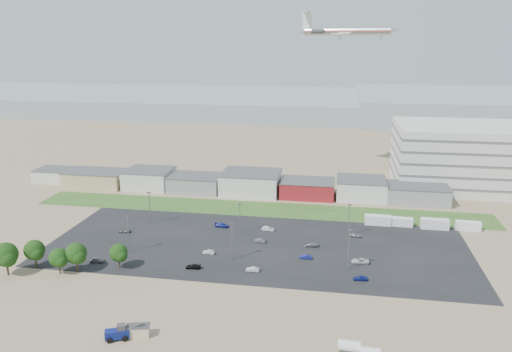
% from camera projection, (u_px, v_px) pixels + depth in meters
% --- Properties ---
extents(ground, '(700.00, 700.00, 0.00)m').
position_uv_depth(ground, '(224.00, 274.00, 125.92)').
color(ground, '#877656').
rests_on(ground, ground).
extents(parking_lot, '(120.00, 50.00, 0.01)m').
position_uv_depth(parking_lot, '(257.00, 245.00, 144.15)').
color(parking_lot, black).
rests_on(parking_lot, ground).
extents(grass_strip, '(160.00, 16.00, 0.02)m').
position_uv_depth(grass_strip, '(258.00, 209.00, 175.42)').
color(grass_strip, '#395520').
rests_on(grass_strip, ground).
extents(hills_backdrop, '(700.00, 200.00, 9.00)m').
position_uv_depth(hills_backdrop, '(357.00, 107.00, 418.11)').
color(hills_backdrop, gray).
rests_on(hills_backdrop, ground).
extents(building_row, '(170.00, 20.00, 8.00)m').
position_uv_depth(building_row, '(223.00, 181.00, 195.24)').
color(building_row, silver).
rests_on(building_row, ground).
extents(parking_garage, '(80.00, 40.00, 25.00)m').
position_uv_depth(parking_garage, '(499.00, 157.00, 198.48)').
color(parking_garage, silver).
rests_on(parking_garage, ground).
extents(portable_shed, '(5.09, 3.42, 2.35)m').
position_uv_depth(portable_shed, '(138.00, 331.00, 99.19)').
color(portable_shed, beige).
rests_on(portable_shed, ground).
extents(telehandler, '(7.93, 5.22, 3.14)m').
position_uv_depth(telehandler, '(117.00, 332.00, 98.01)').
color(telehandler, navy).
rests_on(telehandler, ground).
extents(storage_tank_nw, '(4.29, 2.34, 2.50)m').
position_uv_depth(storage_tank_nw, '(349.00, 346.00, 94.17)').
color(storage_tank_nw, silver).
rests_on(storage_tank_nw, ground).
extents(storage_tank_ne, '(3.89, 2.12, 2.27)m').
position_uv_depth(storage_tank_ne, '(370.00, 352.00, 92.41)').
color(storage_tank_ne, silver).
rests_on(storage_tank_ne, ground).
extents(box_trailer_a, '(8.30, 2.72, 3.10)m').
position_uv_depth(box_trailer_a, '(378.00, 220.00, 159.88)').
color(box_trailer_a, silver).
rests_on(box_trailer_a, ground).
extents(box_trailer_b, '(7.42, 2.51, 2.76)m').
position_uv_depth(box_trailer_b, '(401.00, 222.00, 158.82)').
color(box_trailer_b, silver).
rests_on(box_trailer_b, ground).
extents(box_trailer_c, '(8.52, 2.67, 3.19)m').
position_uv_depth(box_trailer_c, '(435.00, 224.00, 156.40)').
color(box_trailer_c, silver).
rests_on(box_trailer_c, ground).
extents(box_trailer_d, '(7.64, 2.76, 2.82)m').
position_uv_depth(box_trailer_d, '(468.00, 226.00, 155.27)').
color(box_trailer_d, silver).
rests_on(box_trailer_d, ground).
extents(tree_far_left, '(6.49, 6.49, 9.73)m').
position_uv_depth(tree_far_left, '(6.00, 257.00, 124.43)').
color(tree_far_left, black).
rests_on(tree_far_left, ground).
extents(tree_left, '(5.63, 5.63, 8.45)m').
position_uv_depth(tree_left, '(35.00, 252.00, 128.94)').
color(tree_left, black).
rests_on(tree_left, ground).
extents(tree_mid, '(5.12, 5.12, 7.69)m').
position_uv_depth(tree_mid, '(59.00, 260.00, 125.42)').
color(tree_mid, black).
rests_on(tree_mid, ground).
extents(tree_right, '(5.82, 5.82, 8.72)m').
position_uv_depth(tree_right, '(76.00, 255.00, 126.60)').
color(tree_right, black).
rests_on(tree_right, ground).
extents(tree_near, '(4.99, 4.99, 7.49)m').
position_uv_depth(tree_near, '(119.00, 255.00, 128.64)').
color(tree_near, black).
rests_on(tree_near, ground).
extents(lightpole_front_l, '(1.25, 0.52, 10.65)m').
position_uv_depth(lightpole_front_l, '(128.00, 235.00, 137.78)').
color(lightpole_front_l, slate).
rests_on(lightpole_front_l, ground).
extents(lightpole_front_m, '(1.22, 0.51, 10.40)m').
position_uv_depth(lightpole_front_m, '(232.00, 241.00, 133.30)').
color(lightpole_front_m, slate).
rests_on(lightpole_front_m, ground).
extents(lightpole_front_r, '(1.28, 0.53, 10.90)m').
position_uv_depth(lightpole_front_r, '(349.00, 250.00, 127.24)').
color(lightpole_front_r, slate).
rests_on(lightpole_front_r, ground).
extents(lightpole_back_l, '(1.27, 0.53, 10.76)m').
position_uv_depth(lightpole_back_l, '(150.00, 208.00, 159.58)').
color(lightpole_back_l, slate).
rests_on(lightpole_back_l, ground).
extents(lightpole_back_m, '(1.12, 0.47, 9.53)m').
position_uv_depth(lightpole_back_m, '(240.00, 219.00, 151.90)').
color(lightpole_back_m, slate).
rests_on(lightpole_back_m, ground).
extents(lightpole_back_r, '(1.18, 0.49, 10.00)m').
position_uv_depth(lightpole_back_r, '(349.00, 220.00, 149.84)').
color(lightpole_back_r, slate).
rests_on(lightpole_back_r, ground).
extents(airliner, '(48.09, 37.57, 12.69)m').
position_uv_depth(airliner, '(347.00, 31.00, 203.17)').
color(airliner, silver).
extents(parked_car_0, '(4.91, 2.60, 1.31)m').
position_uv_depth(parked_car_0, '(360.00, 261.00, 132.11)').
color(parked_car_0, silver).
rests_on(parked_car_0, ground).
extents(parked_car_1, '(3.35, 1.19, 1.10)m').
position_uv_depth(parked_car_1, '(306.00, 257.00, 134.92)').
color(parked_car_1, navy).
rests_on(parked_car_1, ground).
extents(parked_car_2, '(3.60, 1.73, 1.19)m').
position_uv_depth(parked_car_2, '(360.00, 278.00, 122.72)').
color(parked_car_2, navy).
rests_on(parked_car_2, ground).
extents(parked_car_3, '(3.99, 1.80, 1.13)m').
position_uv_depth(parked_car_3, '(193.00, 266.00, 129.09)').
color(parked_car_3, black).
rests_on(parked_car_3, ground).
extents(parked_car_4, '(3.32, 1.21, 1.09)m').
position_uv_depth(parked_car_4, '(209.00, 252.00, 138.06)').
color(parked_car_4, silver).
rests_on(parked_car_4, ground).
extents(parked_car_5, '(3.63, 1.59, 1.22)m').
position_uv_depth(parked_car_5, '(125.00, 231.00, 153.56)').
color(parked_car_5, '#595B5E').
rests_on(parked_car_5, ground).
extents(parked_car_6, '(4.66, 2.31, 1.30)m').
position_uv_depth(parked_car_6, '(222.00, 225.00, 158.01)').
color(parked_car_6, navy).
rests_on(parked_car_6, ground).
extents(parked_car_7, '(3.52, 1.46, 1.13)m').
position_uv_depth(parked_car_7, '(260.00, 240.00, 145.99)').
color(parked_car_7, '#595B5E').
rests_on(parked_car_7, ground).
extents(parked_car_8, '(3.62, 1.80, 1.18)m').
position_uv_depth(parked_car_8, '(356.00, 235.00, 150.01)').
color(parked_car_8, '#A5A5AA').
rests_on(parked_car_8, ground).
extents(parked_car_10, '(4.45, 2.16, 1.25)m').
position_uv_depth(parked_car_10, '(97.00, 260.00, 132.75)').
color(parked_car_10, '#595B5E').
rests_on(parked_car_10, ground).
extents(parked_car_11, '(3.99, 1.44, 1.31)m').
position_uv_depth(parked_car_11, '(268.00, 229.00, 154.93)').
color(parked_car_11, silver).
rests_on(parked_car_11, ground).
extents(parked_car_12, '(3.96, 1.81, 1.12)m').
position_uv_depth(parked_car_12, '(311.00, 245.00, 142.92)').
color(parked_car_12, '#A5A5AA').
rests_on(parked_car_12, ground).
extents(parked_car_13, '(3.52, 1.49, 1.13)m').
position_uv_depth(parked_car_13, '(253.00, 269.00, 127.50)').
color(parked_car_13, silver).
rests_on(parked_car_13, ground).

